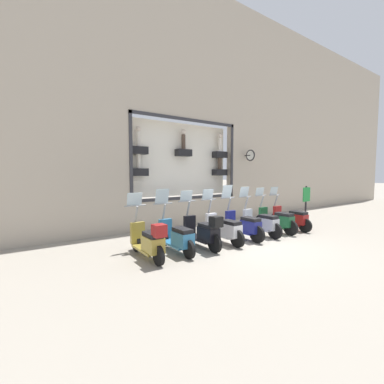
# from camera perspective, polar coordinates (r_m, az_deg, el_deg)

# --- Properties ---
(ground_plane) EXTENTS (120.00, 120.00, 0.00)m
(ground_plane) POSITION_cam_1_polar(r_m,az_deg,el_deg) (8.06, 12.82, -11.09)
(ground_plane) COLOR gray
(building_facade) EXTENTS (1.18, 36.00, 9.67)m
(building_facade) POSITION_cam_1_polar(r_m,az_deg,el_deg) (10.93, -1.55, 19.09)
(building_facade) COLOR #ADA08E
(building_facade) RESTS_ON ground_plane
(scooter_red_0) EXTENTS (1.80, 0.61, 1.58)m
(scooter_red_0) POSITION_cam_1_polar(r_m,az_deg,el_deg) (10.33, 21.24, -5.48)
(scooter_red_0) COLOR black
(scooter_red_0) RESTS_ON ground_plane
(scooter_green_1) EXTENTS (1.81, 0.60, 1.57)m
(scooter_green_1) POSITION_cam_1_polar(r_m,az_deg,el_deg) (9.66, 18.43, -6.00)
(scooter_green_1) COLOR black
(scooter_green_1) RESTS_ON ground_plane
(scooter_silver_2) EXTENTS (1.80, 0.60, 1.63)m
(scooter_silver_2) POSITION_cam_1_polar(r_m,az_deg,el_deg) (9.02, 15.20, -6.65)
(scooter_silver_2) COLOR black
(scooter_silver_2) RESTS_ON ground_plane
(scooter_navy_3) EXTENTS (1.81, 0.60, 1.71)m
(scooter_navy_3) POSITION_cam_1_polar(r_m,az_deg,el_deg) (8.41, 11.48, -7.31)
(scooter_navy_3) COLOR black
(scooter_navy_3) RESTS_ON ground_plane
(scooter_white_4) EXTENTS (1.80, 0.60, 1.60)m
(scooter_white_4) POSITION_cam_1_polar(r_m,az_deg,el_deg) (7.85, 7.22, -8.19)
(scooter_white_4) COLOR black
(scooter_white_4) RESTS_ON ground_plane
(scooter_black_5) EXTENTS (1.80, 0.60, 1.59)m
(scooter_black_5) POSITION_cam_1_polar(r_m,az_deg,el_deg) (7.28, 2.58, -8.80)
(scooter_black_5) COLOR black
(scooter_black_5) RESTS_ON ground_plane
(scooter_teal_6) EXTENTS (1.79, 0.61, 1.66)m
(scooter_teal_6) POSITION_cam_1_polar(r_m,az_deg,el_deg) (6.88, -3.36, -10.00)
(scooter_teal_6) COLOR black
(scooter_teal_6) RESTS_ON ground_plane
(scooter_olive_7) EXTENTS (1.79, 0.61, 1.59)m
(scooter_olive_7) POSITION_cam_1_polar(r_m,az_deg,el_deg) (6.44, -9.52, -10.69)
(scooter_olive_7) COLOR black
(scooter_olive_7) RESTS_ON ground_plane
(shop_sign_post) EXTENTS (0.36, 0.45, 1.62)m
(shop_sign_post) POSITION_cam_1_polar(r_m,az_deg,el_deg) (10.91, 23.99, -2.71)
(shop_sign_post) COLOR #232326
(shop_sign_post) RESTS_ON ground_plane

